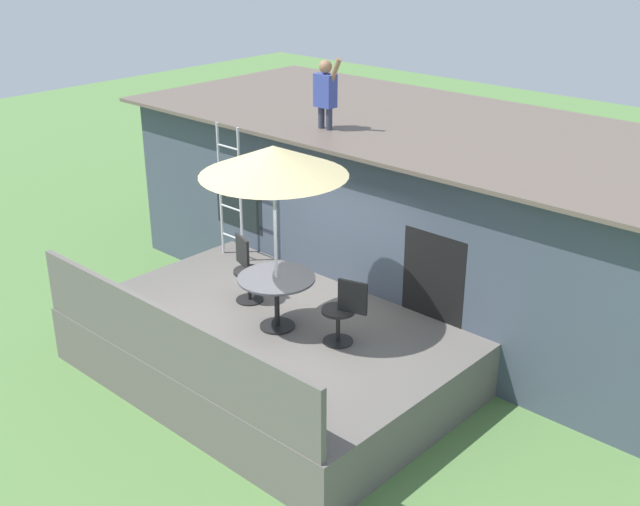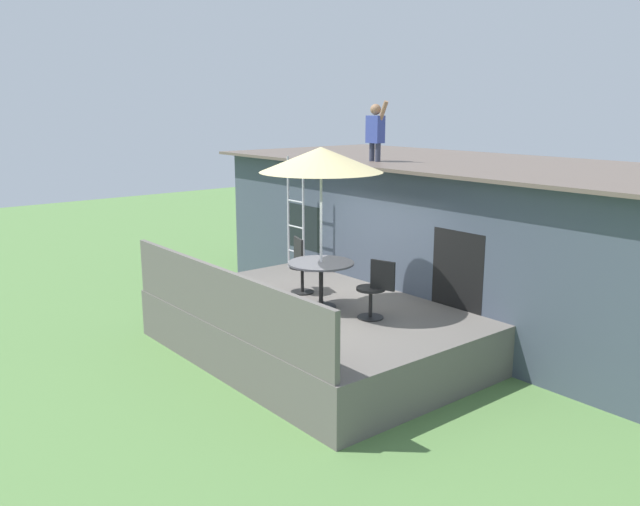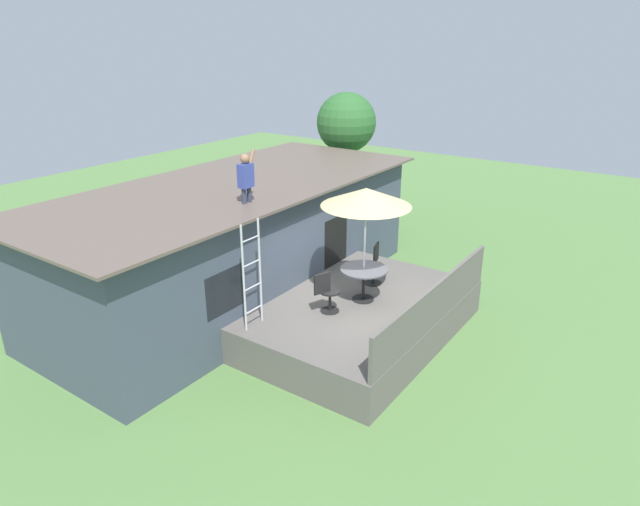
# 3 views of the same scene
# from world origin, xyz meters

# --- Properties ---
(ground_plane) EXTENTS (40.00, 40.00, 0.00)m
(ground_plane) POSITION_xyz_m (0.00, 0.00, 0.00)
(ground_plane) COLOR #567F42
(house) EXTENTS (10.50, 4.50, 2.93)m
(house) POSITION_xyz_m (0.00, 3.60, 1.47)
(house) COLOR #424C5B
(house) RESTS_ON ground
(deck) EXTENTS (5.27, 3.68, 0.80)m
(deck) POSITION_xyz_m (0.00, 0.00, 0.40)
(deck) COLOR #605B56
(deck) RESTS_ON ground
(deck_railing) EXTENTS (5.17, 0.08, 0.90)m
(deck_railing) POSITION_xyz_m (0.00, -1.79, 1.25)
(deck_railing) COLOR #605B56
(deck_railing) RESTS_ON deck
(patio_table) EXTENTS (1.04, 1.04, 0.74)m
(patio_table) POSITION_xyz_m (0.14, -0.04, 1.39)
(patio_table) COLOR black
(patio_table) RESTS_ON deck
(patio_umbrella) EXTENTS (1.90, 1.90, 2.54)m
(patio_umbrella) POSITION_xyz_m (0.14, -0.04, 3.15)
(patio_umbrella) COLOR silver
(patio_umbrella) RESTS_ON deck
(step_ladder) EXTENTS (0.52, 0.04, 2.20)m
(step_ladder) POSITION_xyz_m (-2.12, 1.17, 1.90)
(step_ladder) COLOR silver
(step_ladder) RESTS_ON deck
(person_figure) EXTENTS (0.47, 0.20, 1.11)m
(person_figure) POSITION_xyz_m (-1.02, 2.21, 3.54)
(person_figure) COLOR #33384C
(person_figure) RESTS_ON house
(patio_chair_left) EXTENTS (0.61, 0.44, 0.92)m
(patio_chair_left) POSITION_xyz_m (-0.81, 0.28, 1.26)
(patio_chair_left) COLOR black
(patio_chair_left) RESTS_ON deck
(patio_chair_right) EXTENTS (0.61, 0.44, 0.92)m
(patio_chair_right) POSITION_xyz_m (1.09, 0.23, 1.26)
(patio_chair_right) COLOR black
(patio_chair_right) RESTS_ON deck
(backyard_tree) EXTENTS (1.97, 1.97, 4.55)m
(backyard_tree) POSITION_xyz_m (6.33, 4.39, 3.49)
(backyard_tree) COLOR brown
(backyard_tree) RESTS_ON ground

